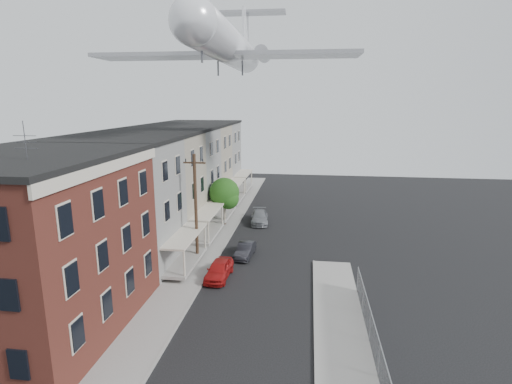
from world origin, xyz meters
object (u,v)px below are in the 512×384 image
utility_pole (196,207)px  car_near (219,270)px  airplane (229,46)px  car_far (259,217)px  car_mid (245,250)px  street_tree (225,194)px

utility_pole → car_near: utility_pole is taller
airplane → car_near: bearing=-84.0°
car_far → car_mid: bearing=-97.1°
car_near → car_mid: bearing=76.6°
street_tree → car_mid: street_tree is taller
airplane → car_far: bearing=55.4°
utility_pole → street_tree: 10.00m
airplane → utility_pole: bearing=-100.0°
street_tree → car_mid: size_ratio=1.45×
car_mid → car_far: car_far is taller
street_tree → airplane: airplane is taller
street_tree → car_mid: 9.56m
car_mid → car_far: 9.88m
car_far → car_near: bearing=-102.2°
utility_pole → airplane: size_ratio=0.34×
utility_pole → car_mid: size_ratio=2.51×
utility_pole → street_tree: size_ratio=1.73×
car_near → airplane: size_ratio=0.15×
utility_pole → car_far: utility_pole is taller
street_tree → car_far: bearing=22.6°
car_near → airplane: airplane is taller
car_far → street_tree: bearing=-164.5°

